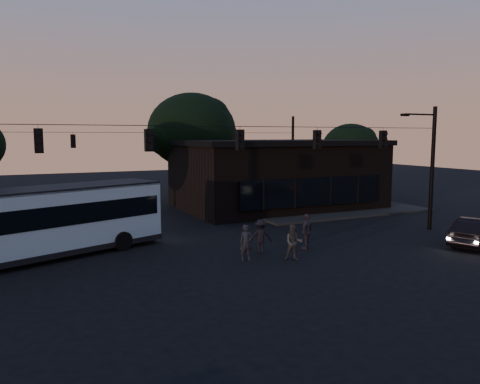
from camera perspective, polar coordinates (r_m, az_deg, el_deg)
name	(u,v)px	position (r m, az deg, el deg)	size (l,w,h in m)	color
ground	(281,273)	(20.12, 5.00, -9.76)	(120.00, 120.00, 0.00)	black
sidewalk_far_right	(321,207)	(38.01, 9.86, -1.81)	(14.00, 10.00, 0.15)	black
building	(277,174)	(37.74, 4.48, 2.23)	(15.40, 10.41, 5.40)	black
tree_behind	(192,131)	(40.99, -5.88, 7.46)	(7.60, 7.60, 9.43)	black
tree_right	(350,148)	(44.41, 13.32, 5.26)	(5.20, 5.20, 6.86)	black
signal_rig_near	(240,163)	(22.85, 0.00, 3.61)	(26.24, 0.30, 7.50)	black
signal_rig_far	(153,155)	(37.91, -10.53, 4.43)	(26.24, 0.30, 7.50)	black
bus	(40,219)	(23.70, -23.17, -3.09)	(12.08, 6.71, 3.34)	#A0BDCC
car	(477,232)	(27.58, 26.94, -4.35)	(1.57, 4.49, 1.48)	black
pedestrian_a	(246,243)	(21.76, 0.76, -6.19)	(0.61, 0.40, 1.67)	black
pedestrian_b	(294,242)	(21.94, 6.56, -6.11)	(0.81, 0.63, 1.67)	#373632
pedestrian_c	(307,231)	(24.13, 8.13, -4.77)	(1.07, 0.44, 1.82)	#302B34
pedestrian_d	(261,236)	(23.10, 2.56, -5.42)	(1.08, 0.62, 1.67)	black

